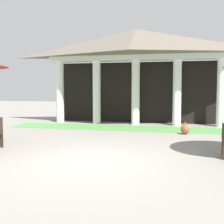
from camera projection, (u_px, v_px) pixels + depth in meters
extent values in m
plane|color=gray|center=(89.00, 162.00, 6.66)|extent=(60.00, 60.00, 0.00)
cylinder|color=white|center=(60.00, 92.00, 14.53)|extent=(0.39, 0.39, 3.03)
cylinder|color=white|center=(97.00, 93.00, 14.10)|extent=(0.39, 0.39, 3.03)
cylinder|color=white|center=(136.00, 93.00, 13.67)|extent=(0.39, 0.39, 3.03)
cylinder|color=white|center=(177.00, 93.00, 13.24)|extent=(0.39, 0.39, 3.03)
cylinder|color=white|center=(221.00, 93.00, 12.81)|extent=(0.39, 0.39, 3.03)
cube|color=white|center=(136.00, 58.00, 13.54)|extent=(8.49, 0.70, 0.24)
pyramid|color=#665B51|center=(136.00, 42.00, 13.48)|extent=(8.89, 2.93, 1.21)
cube|color=black|center=(138.00, 92.00, 14.54)|extent=(8.29, 0.16, 3.03)
cube|color=#519347|center=(130.00, 128.00, 12.39)|extent=(10.69, 1.85, 0.01)
cube|color=#38281E|center=(223.00, 132.00, 7.09)|extent=(0.11, 0.54, 0.39)
cube|color=#38281E|center=(223.00, 148.00, 7.35)|extent=(0.06, 0.06, 0.37)
cube|color=#38281E|center=(224.00, 152.00, 6.89)|extent=(0.06, 0.06, 0.37)
cube|color=#38281E|center=(2.00, 141.00, 8.33)|extent=(0.06, 0.06, 0.38)
ellipsoid|color=brown|center=(185.00, 129.00, 10.75)|extent=(0.31, 0.31, 0.38)
sphere|color=brown|center=(185.00, 123.00, 10.73)|extent=(0.08, 0.08, 0.08)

